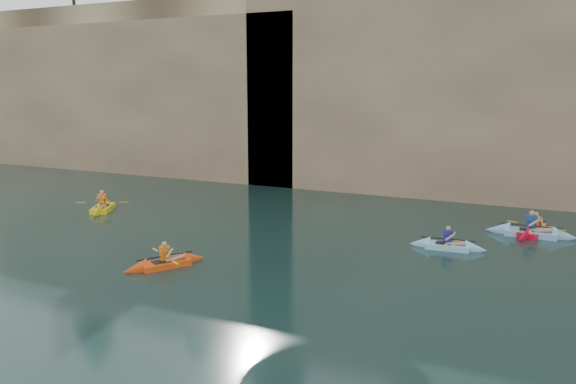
% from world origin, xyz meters
% --- Properties ---
extents(cliff, '(70.00, 16.00, 12.00)m').
position_xyz_m(cliff, '(0.00, 30.00, 6.00)').
color(cliff, tan).
rests_on(cliff, ground).
extents(cliff_slab_west, '(26.00, 2.40, 10.56)m').
position_xyz_m(cliff_slab_west, '(-20.00, 22.60, 5.28)').
color(cliff_slab_west, tan).
rests_on(cliff_slab_west, ground).
extents(cliff_slab_center, '(24.00, 2.40, 11.40)m').
position_xyz_m(cliff_slab_center, '(2.00, 22.60, 5.70)').
color(cliff_slab_center, tan).
rests_on(cliff_slab_center, ground).
extents(sea_cave_west, '(4.50, 1.00, 4.00)m').
position_xyz_m(sea_cave_west, '(-18.00, 21.95, 2.00)').
color(sea_cave_west, black).
rests_on(sea_cave_west, ground).
extents(sea_cave_center, '(3.50, 1.00, 3.20)m').
position_xyz_m(sea_cave_center, '(-4.00, 21.95, 1.60)').
color(sea_cave_center, black).
rests_on(sea_cave_center, ground).
extents(kayaker_orange, '(2.05, 2.82, 1.10)m').
position_xyz_m(kayaker_orange, '(-4.70, 6.23, 0.14)').
color(kayaker_orange, '#FC4D0F').
rests_on(kayaker_orange, ground).
extents(kayaker_ltblue_near, '(2.84, 2.20, 1.10)m').
position_xyz_m(kayaker_ltblue_near, '(3.52, 12.44, 0.14)').
color(kayaker_ltblue_near, '#92D0F5').
rests_on(kayaker_ltblue_near, ground).
extents(kayaker_red_far, '(2.23, 3.27, 1.18)m').
position_xyz_m(kayaker_red_far, '(6.39, 16.00, 0.15)').
color(kayaker_red_far, red).
rests_on(kayaker_red_far, ground).
extents(kayaker_yellow, '(2.24, 3.10, 1.27)m').
position_xyz_m(kayaker_yellow, '(-12.80, 11.93, 0.16)').
color(kayaker_yellow, yellow).
rests_on(kayaker_yellow, ground).
extents(kayaker_ltblue_mid, '(3.46, 2.57, 1.32)m').
position_xyz_m(kayaker_ltblue_mid, '(6.24, 15.72, 0.16)').
color(kayaker_ltblue_mid, '#89BAE6').
rests_on(kayaker_ltblue_mid, ground).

